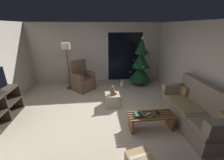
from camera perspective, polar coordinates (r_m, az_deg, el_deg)
The scene contains 18 objects.
ground_plane at distance 3.98m, azimuth -4.78°, elevation -15.40°, with size 7.00×7.00×0.00m, color beige.
wall_back at distance 6.37m, azimuth -6.05°, elevation 10.78°, with size 5.72×0.12×2.50m, color beige.
wall_right at distance 4.47m, azimuth 34.43°, elevation 2.87°, with size 0.12×6.00×2.50m, color beige.
patio_door_frame at distance 6.46m, azimuth 5.20°, elevation 9.59°, with size 1.60×0.02×2.20m, color silver.
patio_door_glass at distance 6.45m, azimuth 5.22°, elevation 9.12°, with size 1.50×0.02×2.10m, color black.
couch at distance 4.10m, azimuth 30.39°, elevation -10.74°, with size 0.80×1.95×1.08m.
coffee_table at distance 3.65m, azimuth 15.40°, elevation -14.86°, with size 1.10×0.40×0.39m.
remote_black at distance 3.66m, azimuth 17.88°, elevation -12.38°, with size 0.04×0.16×0.02m, color black.
remote_silver at distance 3.54m, azimuth 13.98°, elevation -13.21°, with size 0.04×0.16×0.02m, color #ADADB2.
remote_graphite at distance 3.55m, azimuth 15.90°, elevation -13.34°, with size 0.04×0.16×0.02m, color #333338.
book_stack at distance 3.46m, azimuth 10.77°, elevation -13.43°, with size 0.25×0.19×0.05m.
cell_phone at distance 3.44m, azimuth 11.01°, elevation -13.07°, with size 0.07×0.14×0.01m, color black.
christmas_tree at distance 5.94m, azimuth 11.45°, elevation 6.16°, with size 0.91×0.91×2.01m.
armchair at distance 5.62m, azimuth -11.84°, elevation 0.10°, with size 0.97×0.97×1.13m.
floor_lamp at distance 5.59m, azimuth -17.87°, elevation 11.17°, with size 0.32×0.32×1.78m.
ottoman at distance 4.49m, azimuth 0.15°, elevation -7.87°, with size 0.44×0.44×0.39m, color #B2A893.
teddy_bear_chestnut at distance 4.34m, azimuth 0.24°, elevation -4.29°, with size 0.21×0.22×0.29m.
teddy_bear_cream_by_tree at distance 5.84m, azimuth 3.99°, elevation -1.66°, with size 0.21×0.22×0.29m.
Camera 1 is at (-0.04, -3.22, 2.35)m, focal length 22.80 mm.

